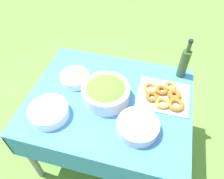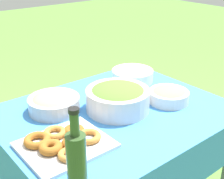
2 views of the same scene
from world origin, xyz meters
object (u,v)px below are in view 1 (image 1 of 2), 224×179
(pasta_bowl, at_px, (138,126))
(salad_bowl, at_px, (106,92))
(plate_stack, at_px, (49,112))
(donut_platter, at_px, (164,96))
(bread_bowl, at_px, (75,77))
(olive_oil_bottle, at_px, (184,63))

(pasta_bowl, bearing_deg, salad_bowl, 143.72)
(plate_stack, bearing_deg, salad_bowl, 35.75)
(donut_platter, bearing_deg, salad_bowl, -163.56)
(salad_bowl, height_order, bread_bowl, salad_bowl)
(salad_bowl, xyz_separation_m, donut_platter, (0.39, 0.11, -0.05))
(pasta_bowl, xyz_separation_m, plate_stack, (-0.57, -0.04, -0.01))
(pasta_bowl, xyz_separation_m, olive_oil_bottle, (0.23, 0.57, 0.08))
(plate_stack, bearing_deg, pasta_bowl, 3.76)
(pasta_bowl, distance_m, olive_oil_bottle, 0.62)
(plate_stack, bearing_deg, bread_bowl, 82.22)
(salad_bowl, height_order, pasta_bowl, salad_bowl)
(pasta_bowl, height_order, bread_bowl, pasta_bowl)
(salad_bowl, distance_m, donut_platter, 0.41)
(olive_oil_bottle, bearing_deg, pasta_bowl, -112.17)
(pasta_bowl, bearing_deg, plate_stack, -176.24)
(donut_platter, bearing_deg, bread_bowl, -179.56)
(salad_bowl, bearing_deg, donut_platter, 16.44)
(donut_platter, bearing_deg, plate_stack, -154.10)
(salad_bowl, bearing_deg, bread_bowl, 157.92)
(plate_stack, xyz_separation_m, bread_bowl, (0.05, 0.34, 0.00))
(pasta_bowl, distance_m, bread_bowl, 0.61)
(donut_platter, bearing_deg, olive_oil_bottle, 68.97)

